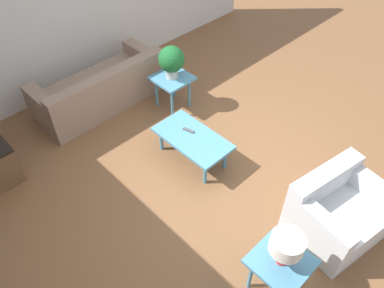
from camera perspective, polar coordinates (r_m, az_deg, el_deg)
name	(u,v)px	position (r m, az deg, el deg)	size (l,w,h in m)	color
ground_plane	(224,166)	(5.07, 4.83, -3.39)	(14.00, 14.00, 0.00)	brown
sofa	(101,89)	(6.04, -13.68, 8.08)	(0.87, 2.02, 0.71)	gray
armchair	(337,212)	(4.51, 21.19, -9.62)	(0.96, 1.10, 0.76)	silver
coffee_table	(192,139)	(4.91, 0.06, 0.70)	(1.04, 0.56, 0.40)	teal
side_table_plant	(172,82)	(5.73, -3.00, 9.46)	(0.53, 0.53, 0.54)	teal
side_table_lamp	(280,265)	(3.81, 13.26, -17.50)	(0.53, 0.53, 0.54)	teal
potted_plant	(171,60)	(5.53, -3.15, 12.63)	(0.39, 0.39, 0.50)	#B2ADA3
table_lamp	(287,246)	(3.51, 14.22, -14.78)	(0.31, 0.31, 0.38)	red
remote_control	(188,130)	(4.95, -0.54, 2.10)	(0.16, 0.08, 0.02)	#4C4C51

